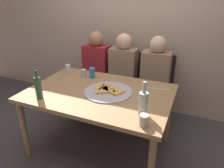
{
  "coord_description": "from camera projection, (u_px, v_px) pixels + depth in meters",
  "views": [
    {
      "loc": [
        0.87,
        -1.7,
        1.66
      ],
      "look_at": [
        0.09,
        0.12,
        0.77
      ],
      "focal_mm": 33.15,
      "sensor_mm": 36.0,
      "label": 1
    }
  ],
  "objects": [
    {
      "name": "ground_plane",
      "position": [
        101.0,
        147.0,
        2.42
      ],
      "size": [
        8.0,
        8.0,
        0.0
      ],
      "primitive_type": "plane",
      "color": "#424247"
    },
    {
      "name": "back_wall",
      "position": [
        136.0,
        20.0,
        2.87
      ],
      "size": [
        6.0,
        0.1,
        2.6
      ],
      "primitive_type": "cube",
      "color": "#BCA893",
      "rests_on": "ground_plane"
    },
    {
      "name": "dining_table",
      "position": [
        99.0,
        97.0,
        2.15
      ],
      "size": [
        1.46,
        0.98,
        0.72
      ],
      "color": "#99754C",
      "rests_on": "ground_plane"
    },
    {
      "name": "pizza_tray",
      "position": [
        108.0,
        92.0,
        2.1
      ],
      "size": [
        0.5,
        0.5,
        0.01
      ],
      "primitive_type": "cylinder",
      "color": "#ADADB2",
      "rests_on": "dining_table"
    },
    {
      "name": "pizza_slice_last",
      "position": [
        101.0,
        88.0,
        2.14
      ],
      "size": [
        0.22,
        0.26,
        0.05
      ],
      "color": "tan",
      "rests_on": "pizza_tray"
    },
    {
      "name": "pizza_slice_extra",
      "position": [
        113.0,
        90.0,
        2.1
      ],
      "size": [
        0.25,
        0.2,
        0.05
      ],
      "color": "tan",
      "rests_on": "pizza_tray"
    },
    {
      "name": "wine_bottle",
      "position": [
        38.0,
        87.0,
        1.95
      ],
      "size": [
        0.06,
        0.06,
        0.28
      ],
      "color": "#2D5133",
      "rests_on": "dining_table"
    },
    {
      "name": "beer_bottle",
      "position": [
        143.0,
        103.0,
        1.68
      ],
      "size": [
        0.08,
        0.08,
        0.3
      ],
      "color": "#B2BCC1",
      "rests_on": "dining_table"
    },
    {
      "name": "tumbler_near",
      "position": [
        144.0,
        120.0,
        1.57
      ],
      "size": [
        0.07,
        0.07,
        0.09
      ],
      "primitive_type": "cylinder",
      "color": "beige",
      "rests_on": "dining_table"
    },
    {
      "name": "tumbler_far",
      "position": [
        68.0,
        69.0,
        2.56
      ],
      "size": [
        0.06,
        0.06,
        0.11
      ],
      "primitive_type": "cylinder",
      "color": "silver",
      "rests_on": "dining_table"
    },
    {
      "name": "wine_glass",
      "position": [
        84.0,
        73.0,
        2.46
      ],
      "size": [
        0.06,
        0.06,
        0.09
      ],
      "primitive_type": "cylinder",
      "color": "#B7C6BC",
      "rests_on": "dining_table"
    },
    {
      "name": "soda_can",
      "position": [
        92.0,
        73.0,
        2.43
      ],
      "size": [
        0.07,
        0.07,
        0.12
      ],
      "primitive_type": "cylinder",
      "color": "#337AC1",
      "rests_on": "dining_table"
    },
    {
      "name": "table_knife",
      "position": [
        159.0,
        89.0,
        2.17
      ],
      "size": [
        0.22,
        0.07,
        0.01
      ],
      "primitive_type": "cube",
      "rotation": [
        0.0,
        0.0,
        3.35
      ],
      "color": "#B7B7BC",
      "rests_on": "dining_table"
    },
    {
      "name": "chair_left",
      "position": [
        99.0,
        74.0,
        3.12
      ],
      "size": [
        0.44,
        0.44,
        0.9
      ],
      "rotation": [
        0.0,
        0.0,
        3.14
      ],
      "color": "black",
      "rests_on": "ground_plane"
    },
    {
      "name": "chair_middle",
      "position": [
        124.0,
        79.0,
        2.97
      ],
      "size": [
        0.44,
        0.44,
        0.9
      ],
      "rotation": [
        0.0,
        0.0,
        3.14
      ],
      "color": "black",
      "rests_on": "ground_plane"
    },
    {
      "name": "chair_right",
      "position": [
        155.0,
        84.0,
        2.81
      ],
      "size": [
        0.44,
        0.44,
        0.9
      ],
      "rotation": [
        0.0,
        0.0,
        3.14
      ],
      "color": "black",
      "rests_on": "ground_plane"
    },
    {
      "name": "guest_in_sweater",
      "position": [
        94.0,
        70.0,
        2.94
      ],
      "size": [
        0.36,
        0.56,
        1.17
      ],
      "rotation": [
        0.0,
        0.0,
        3.14
      ],
      "color": "maroon",
      "rests_on": "ground_plane"
    },
    {
      "name": "guest_in_beanie",
      "position": [
        121.0,
        74.0,
        2.79
      ],
      "size": [
        0.36,
        0.56,
        1.17
      ],
      "rotation": [
        0.0,
        0.0,
        3.14
      ],
      "color": "#937A60",
      "rests_on": "ground_plane"
    },
    {
      "name": "guest_by_wall",
      "position": [
        154.0,
        79.0,
        2.63
      ],
      "size": [
        0.36,
        0.56,
        1.17
      ],
      "rotation": [
        0.0,
        0.0,
        3.14
      ],
      "color": "#937A60",
      "rests_on": "ground_plane"
    }
  ]
}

